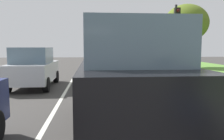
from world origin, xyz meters
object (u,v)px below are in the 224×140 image
object	(u,v)px
car_suv_ahead	(128,78)
traffic_light_near_right	(176,28)
tree_roadside_far	(186,23)
car_hatchback_far	(34,68)

from	to	relation	value
car_suv_ahead	traffic_light_near_right	xyz separation A→B (m)	(4.25, 8.79, 1.75)
car_suv_ahead	traffic_light_near_right	world-z (taller)	traffic_light_near_right
traffic_light_near_right	tree_roadside_far	xyz separation A→B (m)	(3.00, 5.82, 0.87)
tree_roadside_far	traffic_light_near_right	bearing A→B (deg)	-117.25
car_hatchback_far	traffic_light_near_right	bearing A→B (deg)	21.39
car_hatchback_far	traffic_light_near_right	xyz separation A→B (m)	(7.55, 2.94, 2.03)
car_hatchback_far	car_suv_ahead	bearing A→B (deg)	-60.39
car_suv_ahead	car_hatchback_far	world-z (taller)	car_suv_ahead
car_suv_ahead	car_hatchback_far	bearing A→B (deg)	119.24
traffic_light_near_right	car_suv_ahead	bearing A→B (deg)	-115.81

